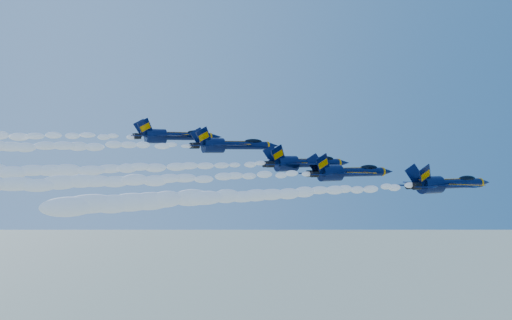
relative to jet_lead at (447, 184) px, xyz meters
name	(u,v)px	position (x,y,z in m)	size (l,w,h in m)	color
jet_lead	(447,184)	(0.00, 0.00, 0.00)	(17.88, 14.66, 6.64)	#071137
smoke_trail_jet_lead	(262,194)	(-33.39, 0.00, -0.50)	(51.50, 2.42, 2.18)	white
jet_second	(347,172)	(-14.78, 6.43, 1.88)	(16.55, 13.58, 6.15)	#071137
smoke_trail_jet_second	(141,180)	(-47.60, 6.43, 1.39)	(51.50, 2.24, 2.02)	white
jet_third	(304,163)	(-19.72, 11.58, 3.28)	(16.31, 13.38, 6.06)	#071137
smoke_trail_jet_third	(95,169)	(-52.44, 11.58, 2.80)	(51.50, 2.21, 1.99)	white
jet_fourth	(231,145)	(-29.15, 19.43, 6.25)	(16.26, 13.34, 6.04)	#071137
smoke_trail_jet_fourth	(15,147)	(-61.85, 19.43, 5.76)	(51.50, 2.20, 1.98)	white
jet_fifth	(174,136)	(-37.11, 25.93, 7.86)	(15.95, 13.08, 5.93)	#071137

